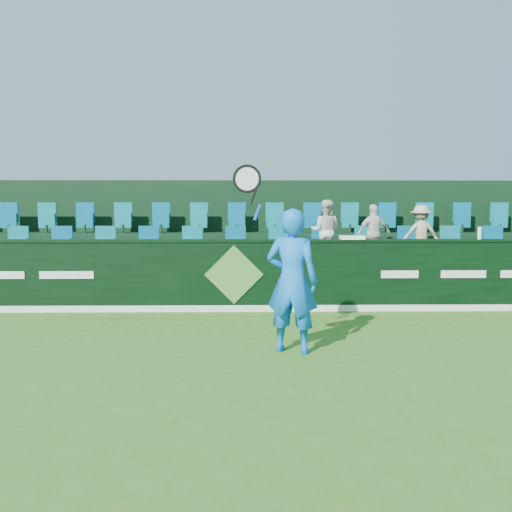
{
  "coord_description": "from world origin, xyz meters",
  "views": [
    {
      "loc": [
        0.23,
        -6.63,
        2.03
      ],
      "look_at": [
        0.39,
        2.8,
        1.15
      ],
      "focal_mm": 40.0,
      "sensor_mm": 36.0,
      "label": 1
    }
  ],
  "objects_px": {
    "spectator_left": "(325,231)",
    "drinks_bottle": "(480,233)",
    "tennis_player": "(292,280)",
    "spectator_right": "(421,234)",
    "towel": "(352,237)",
    "spectator_middle": "(374,233)"
  },
  "relations": [
    {
      "from": "spectator_left",
      "to": "drinks_bottle",
      "type": "xyz_separation_m",
      "value": [
        2.75,
        -1.12,
        0.02
      ]
    },
    {
      "from": "tennis_player",
      "to": "spectator_left",
      "type": "relative_size",
      "value": 2.0
    },
    {
      "from": "tennis_player",
      "to": "spectator_left",
      "type": "bearing_deg",
      "value": 76.01
    },
    {
      "from": "spectator_right",
      "to": "towel",
      "type": "distance_m",
      "value": 1.98
    },
    {
      "from": "drinks_bottle",
      "to": "tennis_player",
      "type": "bearing_deg",
      "value": -141.52
    },
    {
      "from": "spectator_left",
      "to": "spectator_right",
      "type": "bearing_deg",
      "value": -163.56
    },
    {
      "from": "spectator_right",
      "to": "spectator_left",
      "type": "bearing_deg",
      "value": 0.76
    },
    {
      "from": "spectator_left",
      "to": "towel",
      "type": "distance_m",
      "value": 1.17
    },
    {
      "from": "tennis_player",
      "to": "towel",
      "type": "bearing_deg",
      "value": 65.44
    },
    {
      "from": "spectator_left",
      "to": "spectator_middle",
      "type": "xyz_separation_m",
      "value": [
        1.0,
        0.0,
        -0.04
      ]
    },
    {
      "from": "towel",
      "to": "spectator_left",
      "type": "bearing_deg",
      "value": 107.15
    },
    {
      "from": "spectator_middle",
      "to": "towel",
      "type": "height_order",
      "value": "spectator_middle"
    },
    {
      "from": "tennis_player",
      "to": "spectator_middle",
      "type": "distance_m",
      "value": 4.62
    },
    {
      "from": "spectator_middle",
      "to": "spectator_right",
      "type": "distance_m",
      "value": 0.98
    },
    {
      "from": "tennis_player",
      "to": "spectator_middle",
      "type": "relative_size",
      "value": 2.15
    },
    {
      "from": "spectator_left",
      "to": "spectator_middle",
      "type": "distance_m",
      "value": 1.01
    },
    {
      "from": "spectator_left",
      "to": "towel",
      "type": "bearing_deg",
      "value": 123.6
    },
    {
      "from": "spectator_left",
      "to": "towel",
      "type": "relative_size",
      "value": 2.88
    },
    {
      "from": "towel",
      "to": "drinks_bottle",
      "type": "relative_size",
      "value": 1.92
    },
    {
      "from": "drinks_bottle",
      "to": "spectator_right",
      "type": "bearing_deg",
      "value": 124.53
    },
    {
      "from": "tennis_player",
      "to": "towel",
      "type": "relative_size",
      "value": 5.76
    },
    {
      "from": "spectator_middle",
      "to": "tennis_player",
      "type": "bearing_deg",
      "value": 52.34
    }
  ]
}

